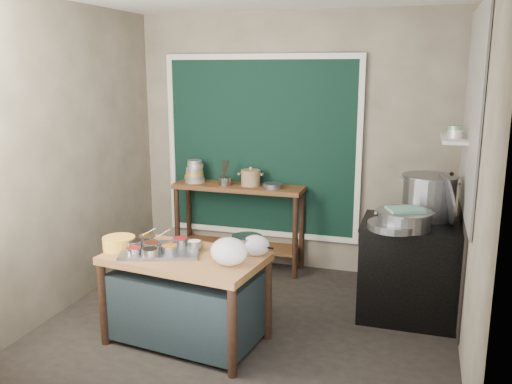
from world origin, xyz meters
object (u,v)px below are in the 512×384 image
(condiment_tray, at_px, (161,250))
(saucepan, at_px, (247,244))
(prep_table, at_px, (186,299))
(back_counter, at_px, (239,226))
(utensil_cup, at_px, (225,181))
(stove_block, at_px, (412,272))
(yellow_basin, at_px, (119,243))
(steamer, at_px, (404,219))
(ceramic_crock, at_px, (251,179))
(stock_pot, at_px, (429,197))

(condiment_tray, distance_m, saucepan, 0.70)
(prep_table, distance_m, condiment_tray, 0.44)
(back_counter, distance_m, utensil_cup, 0.54)
(stove_block, bearing_deg, yellow_basin, -155.33)
(yellow_basin, bearing_deg, condiment_tray, 5.75)
(prep_table, height_order, stove_block, stove_block)
(yellow_basin, xyz_separation_m, saucepan, (1.03, 0.24, 0.02))
(yellow_basin, xyz_separation_m, steamer, (2.23, 0.87, 0.16))
(prep_table, distance_m, yellow_basin, 0.72)
(back_counter, relative_size, steamer, 3.05)
(condiment_tray, xyz_separation_m, saucepan, (0.67, 0.20, 0.06))
(stove_block, xyz_separation_m, ceramic_crock, (-1.77, 0.75, 0.60))
(stove_block, distance_m, stock_pot, 0.69)
(stove_block, relative_size, yellow_basin, 3.38)
(steamer, bearing_deg, saucepan, -152.17)
(back_counter, height_order, yellow_basin, back_counter)
(yellow_basin, distance_m, ceramic_crock, 1.91)
(prep_table, distance_m, stove_block, 2.03)
(saucepan, distance_m, steamer, 1.36)
(stock_pot, bearing_deg, stove_block, -114.54)
(prep_table, xyz_separation_m, yellow_basin, (-0.58, -0.03, 0.43))
(condiment_tray, distance_m, steamer, 2.05)
(stove_block, height_order, condiment_tray, stove_block)
(stock_pot, xyz_separation_m, steamer, (-0.19, -0.41, -0.12))
(condiment_tray, distance_m, yellow_basin, 0.37)
(stock_pot, bearing_deg, condiment_tray, -148.76)
(stock_pot, bearing_deg, back_counter, 165.62)
(saucepan, relative_size, utensil_cup, 1.73)
(back_counter, relative_size, ceramic_crock, 6.43)
(utensil_cup, relative_size, ceramic_crock, 0.65)
(stove_block, xyz_separation_m, yellow_basin, (-2.32, -1.07, 0.38))
(stock_pot, bearing_deg, yellow_basin, -152.07)
(stock_pot, height_order, steamer, stock_pot)
(saucepan, bearing_deg, condiment_tray, -143.20)
(prep_table, bearing_deg, yellow_basin, -170.03)
(yellow_basin, distance_m, saucepan, 1.06)
(prep_table, xyz_separation_m, back_counter, (-0.16, 1.77, 0.10))
(stove_block, distance_m, yellow_basin, 2.58)
(back_counter, height_order, ceramic_crock, ceramic_crock)
(back_counter, height_order, steamer, steamer)
(back_counter, xyz_separation_m, stove_block, (1.90, -0.73, -0.05))
(back_counter, bearing_deg, utensil_cup, -157.57)
(stove_block, distance_m, utensil_cup, 2.22)
(prep_table, relative_size, yellow_basin, 4.69)
(saucepan, distance_m, ceramic_crock, 1.66)
(stove_block, relative_size, utensil_cup, 6.15)
(yellow_basin, bearing_deg, back_counter, 76.80)
(prep_table, relative_size, saucepan, 4.93)
(stove_block, height_order, stock_pot, stock_pot)
(yellow_basin, height_order, ceramic_crock, ceramic_crock)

